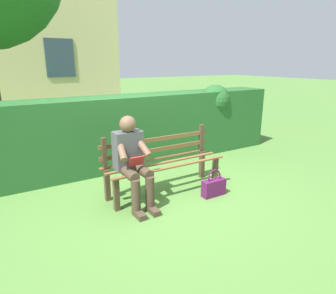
% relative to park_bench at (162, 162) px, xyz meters
% --- Properties ---
extents(ground, '(60.00, 60.00, 0.00)m').
position_rel_park_bench_xyz_m(ground, '(0.00, 0.07, -0.44)').
color(ground, '#517F38').
extents(park_bench, '(1.81, 0.50, 0.90)m').
position_rel_park_bench_xyz_m(park_bench, '(0.00, 0.00, 0.00)').
color(park_bench, '#4C3828').
rests_on(park_bench, ground).
extents(person_seated, '(0.44, 0.73, 1.20)m').
position_rel_park_bench_xyz_m(person_seated, '(0.55, 0.17, 0.20)').
color(person_seated, '#4C4C51').
rests_on(person_seated, ground).
extents(hedge_backdrop, '(6.03, 0.78, 1.42)m').
position_rel_park_bench_xyz_m(hedge_backdrop, '(-0.24, -1.34, 0.23)').
color(hedge_backdrop, '#265B28').
rests_on(hedge_backdrop, ground).
extents(handbag, '(0.36, 0.13, 0.40)m').
position_rel_park_bench_xyz_m(handbag, '(-0.54, 0.55, -0.31)').
color(handbag, '#59194C').
rests_on(handbag, ground).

